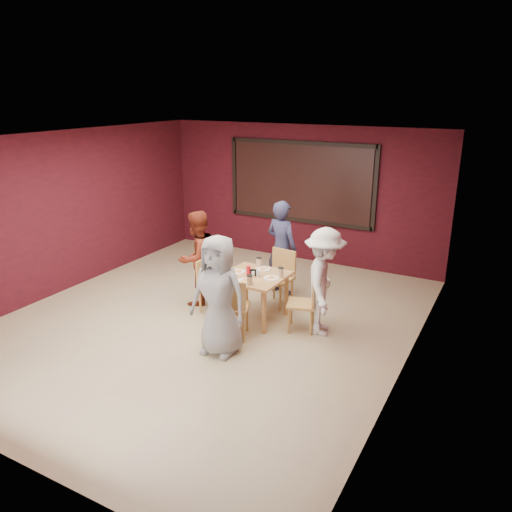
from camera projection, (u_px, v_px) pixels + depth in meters
The scene contains 11 objects.
floor at pixel (209, 321), 7.82m from camera, with size 7.00×7.00×0.00m, color tan.
window_blinds at pixel (300, 182), 10.18m from camera, with size 3.00×0.02×1.50m, color black.
dining_table at pixel (254, 280), 7.70m from camera, with size 0.95×0.95×0.89m.
chair_front at pixel (232, 305), 7.11m from camera, with size 0.58×0.58×0.93m.
chair_back at pixel (280, 274), 8.32m from camera, with size 0.50×0.50×0.93m.
chair_left at pixel (211, 282), 8.05m from camera, with size 0.43×0.43×0.88m.
chair_right at pixel (306, 301), 7.39m from camera, with size 0.51×0.51×0.84m.
diner_front at pixel (219, 296), 6.65m from camera, with size 0.82×0.53×1.67m, color #959595.
diner_back at pixel (282, 248), 8.67m from camera, with size 0.61×0.40×1.67m, color #2F3155.
diner_left at pixel (197, 258), 8.26m from camera, with size 0.77×0.60×1.59m, color maroon.
diner_right at pixel (324, 282), 7.22m from camera, with size 1.04×0.60×1.60m, color white.
Camera 1 is at (4.03, -5.88, 3.45)m, focal length 35.00 mm.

